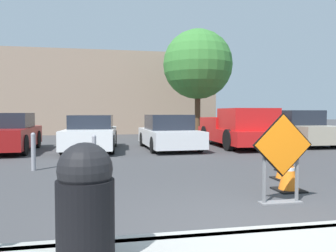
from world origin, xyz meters
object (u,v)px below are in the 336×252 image
road_closed_sign (282,154)px  trash_bin (85,203)px  bollard_second (33,150)px  traffic_cone_third (286,156)px  traffic_cone_nearest (289,170)px  parked_car_third (169,133)px  parked_car_fourth (297,129)px  bollard_nearest (94,151)px  parked_car_nearest (8,134)px  parked_car_second (92,134)px  pickup_truck (239,130)px  traffic_cone_second (283,164)px

road_closed_sign → trash_bin: size_ratio=1.37×
bollard_second → traffic_cone_third: bearing=-11.9°
traffic_cone_nearest → traffic_cone_third: bearing=60.8°
parked_car_third → trash_bin: size_ratio=3.89×
traffic_cone_nearest → parked_car_fourth: bearing=56.9°
parked_car_fourth → bollard_nearest: (-8.85, -4.83, -0.24)m
road_closed_sign → trash_bin: 3.48m
parked_car_nearest → parked_car_third: parked_car_nearest is taller
road_closed_sign → parked_car_second: 8.82m
pickup_truck → road_closed_sign: bearing=71.8°
parked_car_second → parked_car_third: (3.03, -0.08, -0.01)m
traffic_cone_second → parked_car_nearest: (-7.38, 6.49, 0.35)m
bollard_nearest → parked_car_fourth: bearing=28.6°
traffic_cone_third → pickup_truck: (1.14, 5.56, 0.34)m
road_closed_sign → parked_car_nearest: bearing=127.5°
parked_car_second → trash_bin: size_ratio=4.07×
traffic_cone_third → trash_bin: size_ratio=0.76×
traffic_cone_third → pickup_truck: bearing=78.4°
road_closed_sign → parked_car_fourth: bearing=56.5°
parked_car_third → trash_bin: (-2.67, -9.95, 0.05)m
traffic_cone_second → pickup_truck: (1.71, 6.43, 0.41)m
trash_bin → traffic_cone_third: bearing=44.4°
traffic_cone_nearest → trash_bin: 4.41m
traffic_cone_nearest → parked_car_third: parked_car_third is taller
parked_car_second → parked_car_fourth: 9.11m
road_closed_sign → parked_car_second: road_closed_sign is taller
parked_car_second → trash_bin: parked_car_second is taller
bollard_second → traffic_cone_nearest: bearing=-31.5°
bollard_nearest → traffic_cone_nearest: bearing=-40.8°
traffic_cone_second → parked_car_second: (-4.35, 6.43, 0.32)m
parked_car_nearest → parked_car_third: size_ratio=0.98×
traffic_cone_second → pickup_truck: bearing=75.1°
parked_car_third → trash_bin: parked_car_third is taller
parked_car_fourth → traffic_cone_third: bearing=55.7°
parked_car_fourth → traffic_cone_nearest: bearing=56.8°
parked_car_third → bollard_second: (-4.28, -4.18, -0.12)m
parked_car_nearest → bollard_second: parked_car_nearest is taller
traffic_cone_nearest → bollard_nearest: size_ratio=0.92×
traffic_cone_third → parked_car_fourth: 7.43m
trash_bin → bollard_second: (-1.61, 5.77, -0.17)m
parked_car_nearest → bollard_nearest: bearing=125.7°
parked_car_second → bollard_nearest: bearing=96.6°
traffic_cone_third → parked_car_nearest: size_ratio=0.20×
bollard_nearest → bollard_second: 1.49m
traffic_cone_third → parked_car_third: size_ratio=0.20×
trash_bin → road_closed_sign: bearing=32.2°
road_closed_sign → parked_car_second: size_ratio=0.34×
parked_car_nearest → parked_car_third: (6.06, -0.14, -0.05)m
traffic_cone_second → bollard_second: (-5.60, 2.17, 0.18)m
trash_bin → traffic_cone_second: bearing=42.1°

